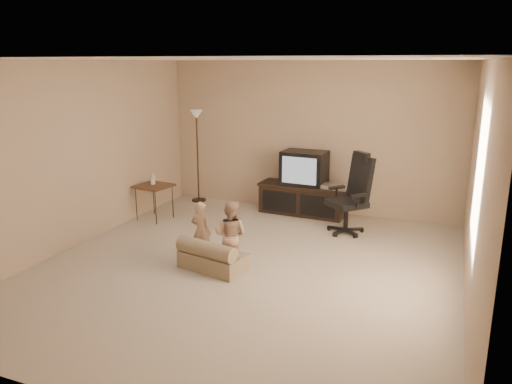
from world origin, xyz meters
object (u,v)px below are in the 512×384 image
(child_sofa, at_px, (212,257))
(toddler_left, at_px, (201,231))
(tv_stand, at_px, (304,188))
(toddler_right, at_px, (230,235))
(office_chair, at_px, (351,204))
(side_table, at_px, (154,186))
(floor_lamp, at_px, (197,136))

(child_sofa, height_order, toddler_left, toddler_left)
(child_sofa, distance_m, toddler_left, 0.41)
(tv_stand, bearing_deg, toddler_right, -90.45)
(toddler_left, relative_size, toddler_right, 0.91)
(tv_stand, xyz_separation_m, child_sofa, (-0.37, -2.68, -0.28))
(toddler_left, bearing_deg, child_sofa, 143.02)
(toddler_left, bearing_deg, toddler_right, 171.88)
(office_chair, xyz_separation_m, side_table, (-3.07, -0.52, 0.11))
(side_table, xyz_separation_m, child_sofa, (1.78, -1.50, -0.39))
(floor_lamp, relative_size, toddler_right, 1.91)
(toddler_left, distance_m, toddler_right, 0.47)
(tv_stand, distance_m, office_chair, 1.13)
(side_table, xyz_separation_m, toddler_right, (1.98, -1.37, -0.12))
(tv_stand, relative_size, office_chair, 1.24)
(side_table, relative_size, child_sofa, 0.86)
(child_sofa, bearing_deg, office_chair, 69.31)
(office_chair, xyz_separation_m, toddler_left, (-1.54, -1.79, -0.04))
(tv_stand, bearing_deg, side_table, -147.82)
(floor_lamp, bearing_deg, tv_stand, -1.17)
(side_table, bearing_deg, floor_lamp, 83.41)
(floor_lamp, bearing_deg, toddler_left, -61.04)
(side_table, distance_m, toddler_right, 2.41)
(side_table, height_order, toddler_left, toddler_left)
(floor_lamp, xyz_separation_m, child_sofa, (1.64, -2.72, -1.04))
(child_sofa, relative_size, toddler_left, 1.13)
(tv_stand, distance_m, child_sofa, 2.72)
(office_chair, height_order, toddler_left, office_chair)
(child_sofa, bearing_deg, side_table, 151.86)
(tv_stand, xyz_separation_m, toddler_left, (-0.62, -2.46, -0.05))
(tv_stand, bearing_deg, child_sofa, -94.49)
(child_sofa, bearing_deg, tv_stand, 94.05)
(side_table, relative_size, toddler_right, 0.88)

